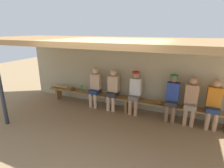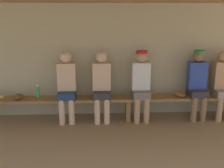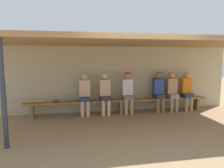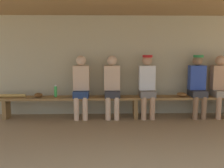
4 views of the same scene
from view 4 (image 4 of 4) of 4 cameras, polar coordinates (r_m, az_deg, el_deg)
The scene contains 13 objects.
ground_plane at distance 4.14m, azimuth 7.74°, elevation -13.04°, with size 24.00×24.00×0.00m, color #937754.
back_wall at distance 5.86m, azimuth 4.80°, elevation 4.16°, with size 8.00×0.20×2.20m, color #B7AD8C.
dugout_roof at distance 4.63m, azimuth 6.82°, elevation 17.59°, with size 8.00×2.80×0.12m, color #9E7547.
bench at distance 5.51m, azimuth 5.23°, elevation -3.56°, with size 6.00×0.36×0.46m.
player_middle at distance 5.42m, azimuth 0.03°, elevation -0.04°, with size 0.34×0.42×1.34m.
player_in_red at distance 5.77m, azimuth 18.55°, elevation 0.19°, with size 0.34×0.42×1.34m.
player_with_sunglasses at distance 5.96m, azimuth 23.00°, elevation 0.04°, with size 0.34×0.42×1.34m.
player_rightmost at distance 5.49m, azimuth 7.84°, elevation 0.16°, with size 0.34×0.42×1.34m.
player_leftmost at distance 5.44m, azimuth -6.89°, elevation -0.07°, with size 0.34×0.42×1.34m.
water_bottle_blue at distance 5.56m, azimuth -12.47°, elevation -1.58°, with size 0.06×0.06×0.25m.
baseball_glove_dark_brown at distance 5.61m, azimuth -16.13°, elevation -2.41°, with size 0.24×0.17×0.09m, color brown.
baseball_glove_worn at distance 5.67m, azimuth 15.34°, elevation -2.28°, with size 0.24×0.17×0.09m, color brown.
baseball_bat at distance 5.83m, azimuth -22.33°, elevation -2.43°, with size 0.07×0.07×0.77m, color tan.
Camera 4 is at (-0.65, -3.82, 1.46)m, focal length 40.97 mm.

